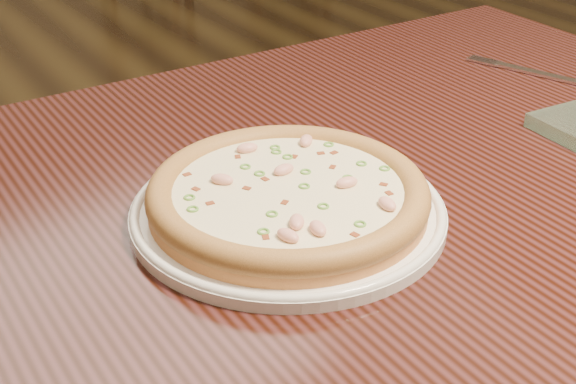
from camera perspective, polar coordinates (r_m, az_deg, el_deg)
hero_table at (r=0.96m, az=4.46°, el=-3.60°), size 1.20×0.80×0.75m
plate at (r=0.81m, az=0.00°, el=-1.31°), size 0.32×0.32×0.02m
pizza at (r=0.80m, az=0.01°, el=-0.18°), size 0.29×0.29×0.03m
fork at (r=1.24m, az=16.65°, el=8.27°), size 0.08×0.17×0.00m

